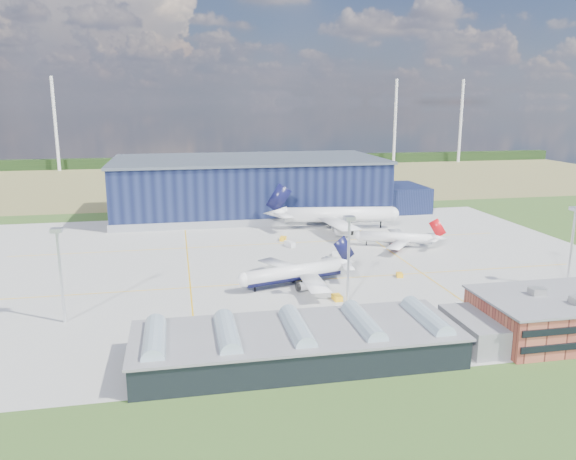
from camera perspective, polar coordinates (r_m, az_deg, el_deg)
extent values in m
plane|color=#30541F|center=(174.05, -0.04, -4.22)|extent=(600.00, 600.00, 0.00)
cube|color=#A8A8A3|center=(183.45, -0.65, -3.32)|extent=(220.00, 160.00, 0.06)
cube|color=yellow|center=(164.69, 0.64, -5.20)|extent=(180.00, 0.40, 0.02)
cube|color=yellow|center=(207.20, -1.93, -1.41)|extent=(180.00, 0.40, 0.02)
cube|color=yellow|center=(180.57, -10.07, -3.77)|extent=(0.40, 120.00, 0.02)
cube|color=yellow|center=(194.53, 11.02, -2.60)|extent=(0.40, 120.00, 0.02)
cube|color=olive|center=(387.93, -6.42, 5.21)|extent=(600.00, 220.00, 0.01)
cube|color=black|center=(466.70, -7.30, 6.96)|extent=(600.00, 8.00, 8.00)
cylinder|color=silver|center=(461.85, -22.56, 9.90)|extent=(2.40, 2.40, 70.00)
cylinder|color=silver|center=(488.78, 10.83, 10.75)|extent=(2.40, 2.40, 70.00)
cylinder|color=silver|center=(514.20, 17.15, 10.50)|extent=(2.40, 2.40, 70.00)
cube|color=#0F1532|center=(263.06, -4.09, 4.38)|extent=(120.00, 60.00, 25.00)
cube|color=gray|center=(264.88, -4.05, 2.05)|extent=(121.00, 61.00, 3.20)
cube|color=#49525D|center=(261.47, -4.14, 7.20)|extent=(122.00, 62.00, 1.20)
cube|color=#0F1532|center=(277.56, 11.00, 3.26)|extent=(24.00, 30.00, 12.00)
cube|color=black|center=(151.80, 24.86, -6.87)|extent=(44.00, 0.40, 1.40)
cube|color=black|center=(150.72, 24.98, -5.61)|extent=(44.00, 0.40, 1.40)
cube|color=#A5A5A1|center=(136.90, 23.97, -5.73)|extent=(3.20, 2.60, 1.60)
cube|color=black|center=(116.04, 0.91, -11.65)|extent=(65.00, 22.00, 6.00)
cube|color=slate|center=(114.75, 0.91, -10.19)|extent=(66.00, 23.00, 0.50)
cube|color=slate|center=(129.84, 18.69, -9.62)|extent=(10.00, 18.00, 6.00)
cylinder|color=#9BB3C0|center=(112.60, -13.42, -10.92)|extent=(4.40, 18.00, 4.40)
cylinder|color=#9BB3C0|center=(112.77, -6.18, -10.59)|extent=(4.40, 18.00, 4.40)
cylinder|color=#9BB3C0|center=(114.67, 0.91, -10.10)|extent=(4.40, 18.00, 4.40)
cylinder|color=#9BB3C0|center=(118.21, 7.65, -9.50)|extent=(4.40, 18.00, 4.40)
cylinder|color=#9BB3C0|center=(123.24, 13.90, -8.82)|extent=(4.40, 18.00, 4.40)
cylinder|color=silver|center=(141.80, -22.07, -4.55)|extent=(0.70, 0.70, 22.00)
cube|color=silver|center=(138.99, -22.46, -0.02)|extent=(2.60, 2.60, 1.00)
cylinder|color=silver|center=(145.42, 6.15, -3.24)|extent=(0.70, 0.70, 22.00)
cube|color=silver|center=(142.68, 6.26, 1.21)|extent=(2.60, 2.60, 1.00)
cylinder|color=silver|center=(175.75, 26.83, -1.75)|extent=(0.70, 0.70, 22.00)
cube|color=silver|center=(173.48, 27.21, 1.93)|extent=(2.60, 2.60, 1.00)
cube|color=yellow|center=(149.80, 5.01, -6.86)|extent=(2.35, 3.61, 1.45)
cube|color=yellow|center=(171.75, 11.26, -4.50)|extent=(2.51, 3.18, 1.21)
cube|color=silver|center=(146.98, 17.84, -7.60)|extent=(6.36, 3.51, 2.63)
cube|color=silver|center=(192.29, 4.81, -2.42)|extent=(2.79, 3.35, 1.24)
cube|color=silver|center=(202.69, 0.18, -1.45)|extent=(3.76, 4.93, 2.06)
cube|color=yellow|center=(211.91, -0.50, -0.89)|extent=(3.24, 4.02, 1.52)
cube|color=silver|center=(237.04, 5.05, 0.51)|extent=(3.45, 3.63, 1.31)
cube|color=silver|center=(165.96, 23.04, -5.74)|extent=(4.83, 2.59, 2.24)
cube|color=silver|center=(135.94, 4.89, -8.65)|extent=(2.01, 4.48, 2.80)
imported|color=#99999E|center=(153.91, 24.99, -7.56)|extent=(3.74, 1.48, 1.21)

